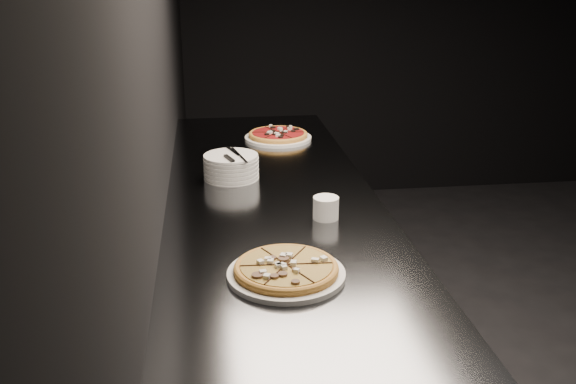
{
  "coord_description": "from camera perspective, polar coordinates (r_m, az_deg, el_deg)",
  "views": [
    {
      "loc": [
        -2.35,
        -2.13,
        1.71
      ],
      "look_at": [
        -2.08,
        -0.06,
        0.95
      ],
      "focal_mm": 40.0,
      "sensor_mm": 36.0,
      "label": 1
    }
  ],
  "objects": [
    {
      "name": "pizza_tomato",
      "position": [
        2.99,
        -0.89,
        5.04
      ],
      "size": [
        0.31,
        0.31,
        0.04
      ],
      "rotation": [
        0.0,
        0.0,
        -0.11
      ],
      "color": "white",
      "rests_on": "counter"
    },
    {
      "name": "cutlery",
      "position": [
        2.43,
        -4.9,
        3.27
      ],
      "size": [
        0.07,
        0.22,
        0.01
      ],
      "rotation": [
        0.0,
        0.0,
        0.32
      ],
      "color": "silver",
      "rests_on": "plate_stack"
    },
    {
      "name": "pizza_mushroom",
      "position": [
        1.7,
        -0.16,
        -6.96
      ],
      "size": [
        0.31,
        0.31,
        0.04
      ],
      "rotation": [
        0.0,
        0.0,
        -0.05
      ],
      "color": "white",
      "rests_on": "counter"
    },
    {
      "name": "plate_stack",
      "position": [
        2.46,
        -5.08,
        2.27
      ],
      "size": [
        0.21,
        0.21,
        0.09
      ],
      "color": "white",
      "rests_on": "counter"
    },
    {
      "name": "ramekin",
      "position": [
        2.07,
        3.38,
        -1.36
      ],
      "size": [
        0.08,
        0.08,
        0.07
      ],
      "color": "white",
      "rests_on": "counter"
    },
    {
      "name": "counter",
      "position": [
        2.48,
        -1.34,
        -10.35
      ],
      "size": [
        0.74,
        2.44,
        0.92
      ],
      "color": "#5B5E63",
      "rests_on": "floor"
    },
    {
      "name": "wall_left",
      "position": [
        2.15,
        -11.58,
        11.29
      ],
      "size": [
        0.02,
        5.0,
        2.8
      ],
      "primitive_type": "cube",
      "color": "black",
      "rests_on": "floor"
    },
    {
      "name": "wall_back",
      "position": [
        5.2,
        20.26,
        15.39
      ],
      "size": [
        5.0,
        0.02,
        2.8
      ],
      "primitive_type": "cube",
      "color": "black",
      "rests_on": "floor"
    }
  ]
}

